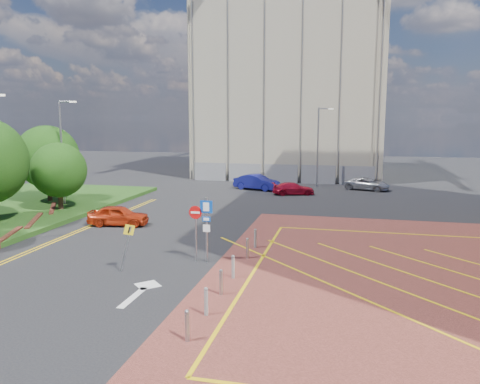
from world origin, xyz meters
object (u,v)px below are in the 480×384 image
(tree_c, at_px, (59,170))
(sign_cluster, at_px, (202,223))
(car_red_back, at_px, (293,189))
(lamp_left_far, at_px, (62,148))
(warning_sign, at_px, (127,242))
(car_blue_back, at_px, (257,182))
(lamp_back, at_px, (319,144))
(car_red_left, at_px, (118,215))
(car_silver_back, at_px, (367,184))
(tree_d, at_px, (47,157))

(tree_c, relative_size, sign_cluster, 1.53)
(sign_cluster, relative_size, car_red_back, 0.84)
(lamp_left_far, relative_size, sign_cluster, 2.50)
(lamp_left_far, distance_m, warning_sign, 18.12)
(tree_c, distance_m, car_blue_back, 18.90)
(sign_cluster, bearing_deg, lamp_back, 82.03)
(car_red_left, height_order, car_red_back, car_red_left)
(warning_sign, height_order, car_blue_back, warning_sign)
(lamp_left_far, height_order, sign_cluster, lamp_left_far)
(car_silver_back, bearing_deg, car_blue_back, 120.26)
(lamp_back, relative_size, car_silver_back, 1.87)
(car_red_back, bearing_deg, lamp_left_far, 104.10)
(tree_d, distance_m, car_red_left, 11.17)
(tree_c, bearing_deg, lamp_left_far, 114.71)
(lamp_left_far, height_order, warning_sign, lamp_left_far)
(sign_cluster, relative_size, warning_sign, 1.42)
(sign_cluster, xyz_separation_m, car_silver_back, (8.64, 25.74, -1.36))
(sign_cluster, height_order, car_red_back, sign_cluster)
(car_blue_back, bearing_deg, lamp_back, -40.89)
(car_red_left, bearing_deg, sign_cluster, -138.74)
(car_red_left, bearing_deg, lamp_back, -38.70)
(lamp_left_far, distance_m, car_red_back, 20.02)
(tree_c, height_order, tree_d, tree_d)
(lamp_back, bearing_deg, car_silver_back, -14.67)
(tree_c, xyz_separation_m, lamp_back, (17.58, 18.00, 1.17))
(sign_cluster, bearing_deg, tree_d, 144.42)
(lamp_back, height_order, car_red_left, lamp_back)
(lamp_back, height_order, sign_cluster, lamp_back)
(lamp_left_far, bearing_deg, car_blue_back, 44.16)
(car_red_back, xyz_separation_m, car_silver_back, (6.70, 4.40, 0.04))
(tree_c, xyz_separation_m, tree_d, (-3.00, 3.00, 0.68))
(tree_c, relative_size, car_red_back, 1.28)
(car_red_back, bearing_deg, car_red_left, 129.53)
(car_blue_back, height_order, car_red_back, car_blue_back)
(sign_cluster, relative_size, car_red_left, 0.82)
(tree_d, height_order, car_blue_back, tree_d)
(car_red_left, bearing_deg, car_silver_back, -49.73)
(warning_sign, height_order, car_red_left, warning_sign)
(tree_d, relative_size, car_silver_back, 1.42)
(lamp_back, bearing_deg, car_red_left, -119.10)
(lamp_back, bearing_deg, tree_d, -143.91)
(car_red_left, bearing_deg, tree_c, 56.25)
(tree_d, xyz_separation_m, lamp_back, (20.58, 15.00, 0.49))
(tree_c, height_order, car_blue_back, tree_c)
(warning_sign, distance_m, car_silver_back, 30.30)
(tree_d, bearing_deg, warning_sign, -45.69)
(car_red_back, bearing_deg, car_silver_back, -74.40)
(tree_d, height_order, lamp_back, lamp_back)
(lamp_back, xyz_separation_m, sign_cluster, (-3.78, -27.02, -2.41))
(tree_c, bearing_deg, car_red_back, 38.07)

